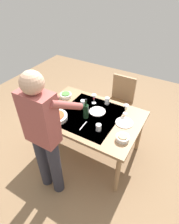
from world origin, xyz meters
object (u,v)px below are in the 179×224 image
object	(u,v)px
wine_bottle	(86,111)
wine_glass_right	(126,108)
side_bowl_salad	(66,95)
water_cup_near_left	(83,103)
chair_near	(120,99)
side_bowl_bread	(123,138)
dinner_plate_far	(124,123)
wine_glass_left	(94,97)
dinner_plate_near	(97,111)
serving_bowl_pasta	(56,117)
water_cup_far_left	(107,101)
person_server	(44,133)
water_cup_near_right	(99,127)
dining_table	(89,119)

from	to	relation	value
wine_bottle	wine_glass_right	distance (m)	0.55
side_bowl_salad	water_cup_near_left	bearing A→B (deg)	169.82
chair_near	wine_glass_right	distance (m)	0.74
side_bowl_bread	dinner_plate_far	size ratio (longest dim) A/B	0.70
side_bowl_salad	side_bowl_bread	size ratio (longest dim) A/B	1.12
wine_glass_left	side_bowl_bread	bearing A→B (deg)	143.61
side_bowl_salad	dinner_plate_far	size ratio (longest dim) A/B	0.78
water_cup_near_left	side_bowl_salad	distance (m)	0.36
water_cup_near_left	dinner_plate_near	bearing A→B (deg)	175.40
chair_near	serving_bowl_pasta	size ratio (longest dim) A/B	3.03
water_cup_far_left	dinner_plate_far	world-z (taller)	water_cup_far_left
wine_bottle	dinner_plate_far	size ratio (longest dim) A/B	1.29
wine_glass_left	water_cup_far_left	bearing A→B (deg)	-154.48
side_bowl_salad	dinner_plate_far	world-z (taller)	side_bowl_salad
wine_glass_right	dinner_plate_far	distance (m)	0.22
serving_bowl_pasta	person_server	bearing A→B (deg)	115.69
chair_near	water_cup_near_right	distance (m)	1.12
side_bowl_salad	dinner_plate_far	distance (m)	1.03
wine_glass_right	dining_table	bearing A→B (deg)	33.04
wine_bottle	side_bowl_bread	xyz separation A→B (m)	(-0.59, 0.14, -0.08)
person_server	water_cup_near_left	bearing A→B (deg)	-85.67
wine_glass_left	side_bowl_bread	size ratio (longest dim) A/B	0.94
water_cup_far_left	dinner_plate_far	bearing A→B (deg)	144.42
dinner_plate_near	dining_table	bearing A→B (deg)	62.67
dining_table	side_bowl_salad	distance (m)	0.59
water_cup_near_right	serving_bowl_pasta	distance (m)	0.60
wine_bottle	wine_glass_left	world-z (taller)	wine_bottle
wine_glass_left	serving_bowl_pasta	size ratio (longest dim) A/B	0.50
side_bowl_bread	dinner_plate_near	size ratio (longest dim) A/B	0.70
chair_near	water_cup_far_left	bearing A→B (deg)	87.43
serving_bowl_pasta	dinner_plate_near	distance (m)	0.58
dinner_plate_far	water_cup_far_left	bearing A→B (deg)	-35.58
dining_table	wine_glass_left	world-z (taller)	wine_glass_left
water_cup_near_right	dinner_plate_near	xyz separation A→B (m)	(0.19, -0.32, -0.04)
serving_bowl_pasta	dining_table	bearing A→B (deg)	-139.41
wine_glass_right	water_cup_far_left	size ratio (longest dim) A/B	1.42
serving_bowl_pasta	water_cup_far_left	bearing A→B (deg)	-123.74
chair_near	dinner_plate_near	bearing A→B (deg)	85.80
water_cup_near_left	serving_bowl_pasta	world-z (taller)	water_cup_near_left
person_server	dinner_plate_far	xyz separation A→B (m)	(-0.60, -0.84, -0.22)
person_server	wine_glass_left	xyz separation A→B (m)	(-0.04, -1.03, -0.12)
wine_bottle	side_bowl_bread	world-z (taller)	wine_bottle
dining_table	water_cup_near_right	distance (m)	0.35
water_cup_far_left	dinner_plate_near	bearing A→B (deg)	82.36
wine_glass_right	water_cup_near_right	distance (m)	0.51
chair_near	serving_bowl_pasta	world-z (taller)	chair_near
water_cup_near_left	dinner_plate_near	xyz separation A→B (m)	(-0.25, 0.02, -0.04)
dining_table	dinner_plate_near	xyz separation A→B (m)	(-0.06, -0.12, 0.08)
water_cup_near_left	wine_glass_right	bearing A→B (deg)	-167.52
dinner_plate_far	wine_glass_left	bearing A→B (deg)	-18.89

